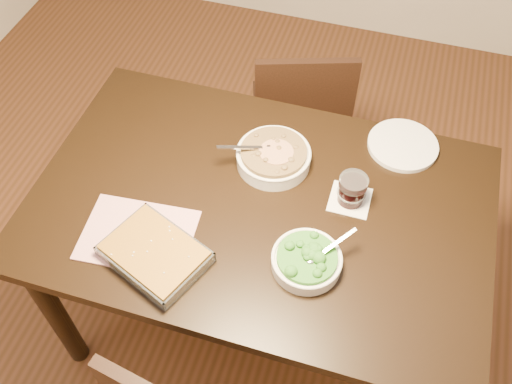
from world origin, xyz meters
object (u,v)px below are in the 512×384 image
Objects in this scene: stew_bowl at (274,156)px; wine_tumbler at (352,189)px; table at (260,221)px; broccoli_bowl at (307,260)px; dinner_plate at (403,145)px; baking_dish at (155,254)px; chair_far at (300,114)px.

wine_tumbler reaches higher than stew_bowl.
table is 5.62× the size of stew_bowl.
dinner_plate is (0.20, 0.53, -0.02)m from broccoli_bowl.
broccoli_bowl is 0.59× the size of baking_dish.
stew_bowl is 1.25× the size of broccoli_bowl.
chair_far is at bearing 92.72° from table.
dinner_plate is at bearing 26.31° from stew_bowl.
stew_bowl is 0.50m from baking_dish.
stew_bowl is at bearing -153.69° from dinner_plate.
baking_dish is at bearing 60.43° from chair_far.
broccoli_bowl is 0.24× the size of chair_far.
chair_far reaches higher than dinner_plate.
stew_bowl is at bearing 164.08° from wine_tumbler.
chair_far reaches higher than table.
wine_tumbler is (0.27, -0.08, 0.02)m from stew_bowl.
dinner_plate is at bearing 68.53° from baking_dish.
baking_dish is 0.41× the size of chair_far.
wine_tumbler is 0.42× the size of dinner_plate.
stew_bowl reaches higher than table.
wine_tumbler is at bearing -15.92° from stew_bowl.
stew_bowl is 0.63m from chair_far.
stew_bowl reaches higher than chair_far.
dinner_plate is at bearing 65.33° from wine_tumbler.
broccoli_bowl is at bearing -110.27° from dinner_plate.
broccoli_bowl is (0.19, -0.34, -0.01)m from stew_bowl.
broccoli_bowl is at bearing -42.57° from table.
chair_far is at bearing 115.64° from wine_tumbler.
wine_tumbler is 0.12× the size of chair_far.
table is at bearing 73.05° from baking_dish.
baking_dish is at bearing -133.83° from dinner_plate.
dinner_plate is (0.61, 0.64, -0.02)m from baking_dish.
broccoli_bowl is 0.57m from dinner_plate.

